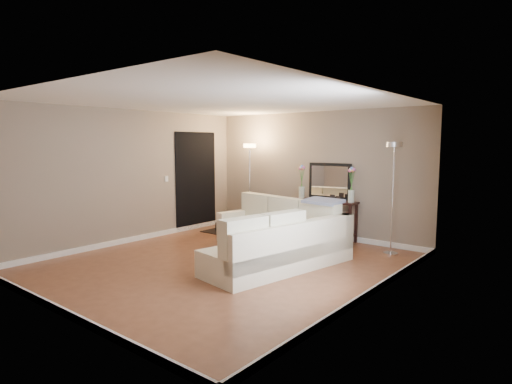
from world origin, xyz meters
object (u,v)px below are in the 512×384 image
Objects in this scene: console_table at (321,217)px; floor_lamp_unlit at (393,176)px; sectional_sofa at (276,237)px; floor_lamp_lit at (250,170)px.

floor_lamp_unlit is (1.58, -0.29, 0.93)m from console_table.
console_table is 0.67× the size of floor_lamp_unlit.
floor_lamp_unlit reaches higher than sectional_sofa.
console_table is at bearing 7.39° from floor_lamp_lit.
console_table is at bearing 169.40° from floor_lamp_unlit.
sectional_sofa is 1.54× the size of floor_lamp_lit.
sectional_sofa is 1.51× the size of floor_lamp_unlit.
sectional_sofa is 2.25× the size of console_table.
console_table is at bearing 93.12° from sectional_sofa.
floor_lamp_unlit is at bearing 43.00° from sectional_sofa.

